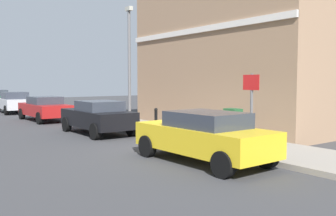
# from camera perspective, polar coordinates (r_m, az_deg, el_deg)

# --- Properties ---
(ground) EXTENTS (80.00, 80.00, 0.00)m
(ground) POSITION_cam_1_polar(r_m,az_deg,el_deg) (12.20, 2.30, -6.41)
(ground) COLOR #38383A
(sidewalk) EXTENTS (2.75, 30.00, 0.15)m
(sidewalk) POSITION_cam_1_polar(r_m,az_deg,el_deg) (18.11, -5.01, -2.71)
(sidewalk) COLOR gray
(sidewalk) RESTS_ON ground
(corner_building) EXTENTS (6.99, 10.05, 7.38)m
(corner_building) POSITION_cam_1_polar(r_m,az_deg,el_deg) (18.85, 12.61, 8.49)
(corner_building) COLOR #937256
(corner_building) RESTS_ON ground
(car_yellow) EXTENTS (1.92, 4.22, 1.41)m
(car_yellow) POSITION_cam_1_polar(r_m,az_deg,el_deg) (10.27, 5.50, -4.21)
(car_yellow) COLOR gold
(car_yellow) RESTS_ON ground
(car_black) EXTENTS (1.84, 4.01, 1.41)m
(car_black) POSITION_cam_1_polar(r_m,az_deg,el_deg) (15.97, -10.69, -1.29)
(car_black) COLOR black
(car_black) RESTS_ON ground
(car_red) EXTENTS (1.90, 4.30, 1.37)m
(car_red) POSITION_cam_1_polar(r_m,az_deg,el_deg) (21.99, -18.38, -0.00)
(car_red) COLOR maroon
(car_red) RESTS_ON ground
(car_silver) EXTENTS (1.93, 3.99, 1.48)m
(car_silver) POSITION_cam_1_polar(r_m,az_deg,el_deg) (28.02, -22.50, 0.83)
(car_silver) COLOR #B7B7BC
(car_silver) RESTS_ON ground
(utility_cabinet) EXTENTS (0.46, 0.61, 1.15)m
(utility_cabinet) POSITION_cam_1_polar(r_m,az_deg,el_deg) (12.92, 9.91, -2.82)
(utility_cabinet) COLOR #1E4C28
(utility_cabinet) RESTS_ON sidewalk
(bollard_near_cabinet) EXTENTS (0.14, 0.14, 1.04)m
(bollard_near_cabinet) POSITION_cam_1_polar(r_m,az_deg,el_deg) (14.15, 5.46, -2.08)
(bollard_near_cabinet) COLOR black
(bollard_near_cabinet) RESTS_ON sidewalk
(bollard_far_kerb) EXTENTS (0.14, 0.14, 1.04)m
(bollard_far_kerb) POSITION_cam_1_polar(r_m,az_deg,el_deg) (14.57, -1.86, -1.88)
(bollard_far_kerb) COLOR black
(bollard_far_kerb) RESTS_ON sidewalk
(street_sign) EXTENTS (0.08, 0.60, 2.30)m
(street_sign) POSITION_cam_1_polar(r_m,az_deg,el_deg) (10.94, 12.66, 1.04)
(street_sign) COLOR #59595B
(street_sign) RESTS_ON sidewalk
(lamppost) EXTENTS (0.20, 0.44, 5.72)m
(lamppost) POSITION_cam_1_polar(r_m,az_deg,el_deg) (18.62, -5.96, 7.43)
(lamppost) COLOR #59595B
(lamppost) RESTS_ON sidewalk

